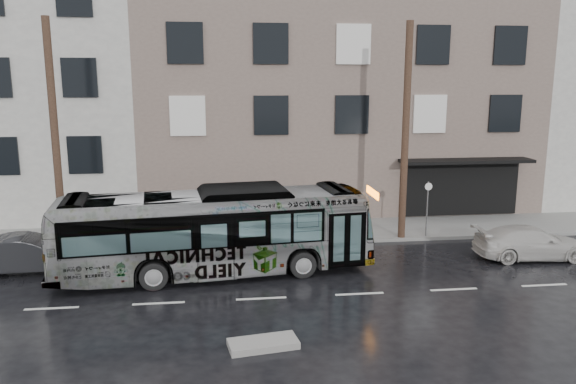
{
  "coord_description": "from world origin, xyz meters",
  "views": [
    {
      "loc": [
        -1.2,
        -19.27,
        6.87
      ],
      "look_at": [
        1.47,
        2.5,
        2.42
      ],
      "focal_mm": 35.0,
      "sensor_mm": 36.0,
      "label": 1
    }
  ],
  "objects_px": {
    "white_sedan": "(531,242)",
    "dark_sedan": "(28,254)",
    "utility_pole_front": "(405,133)",
    "utility_pole_rear": "(55,137)",
    "sign_post": "(427,209)",
    "bus": "(214,232)"
  },
  "relations": [
    {
      "from": "sign_post",
      "to": "dark_sedan",
      "type": "distance_m",
      "value": 15.92
    },
    {
      "from": "white_sedan",
      "to": "dark_sedan",
      "type": "height_order",
      "value": "dark_sedan"
    },
    {
      "from": "bus",
      "to": "dark_sedan",
      "type": "relative_size",
      "value": 2.73
    },
    {
      "from": "utility_pole_front",
      "to": "utility_pole_rear",
      "type": "xyz_separation_m",
      "value": [
        -14.0,
        0.0,
        0.0
      ]
    },
    {
      "from": "utility_pole_rear",
      "to": "bus",
      "type": "distance_m",
      "value": 7.54
    },
    {
      "from": "utility_pole_front",
      "to": "bus",
      "type": "relative_size",
      "value": 0.81
    },
    {
      "from": "bus",
      "to": "white_sedan",
      "type": "height_order",
      "value": "bus"
    },
    {
      "from": "dark_sedan",
      "to": "utility_pole_rear",
      "type": "bearing_deg",
      "value": -19.94
    },
    {
      "from": "utility_pole_rear",
      "to": "dark_sedan",
      "type": "relative_size",
      "value": 2.21
    },
    {
      "from": "utility_pole_rear",
      "to": "dark_sedan",
      "type": "bearing_deg",
      "value": -106.3
    },
    {
      "from": "sign_post",
      "to": "bus",
      "type": "bearing_deg",
      "value": -160.19
    },
    {
      "from": "bus",
      "to": "white_sedan",
      "type": "bearing_deg",
      "value": -94.97
    },
    {
      "from": "bus",
      "to": "dark_sedan",
      "type": "distance_m",
      "value": 6.83
    },
    {
      "from": "utility_pole_front",
      "to": "white_sedan",
      "type": "height_order",
      "value": "utility_pole_front"
    },
    {
      "from": "utility_pole_rear",
      "to": "white_sedan",
      "type": "distance_m",
      "value": 18.87
    },
    {
      "from": "bus",
      "to": "dark_sedan",
      "type": "height_order",
      "value": "bus"
    },
    {
      "from": "utility_pole_rear",
      "to": "dark_sedan",
      "type": "xyz_separation_m",
      "value": [
        -0.65,
        -2.21,
        -3.98
      ]
    },
    {
      "from": "white_sedan",
      "to": "dark_sedan",
      "type": "xyz_separation_m",
      "value": [
        -18.84,
        0.76,
        0.04
      ]
    },
    {
      "from": "utility_pole_rear",
      "to": "sign_post",
      "type": "height_order",
      "value": "utility_pole_rear"
    },
    {
      "from": "sign_post",
      "to": "white_sedan",
      "type": "xyz_separation_m",
      "value": [
        3.09,
        -2.98,
        -0.72
      ]
    },
    {
      "from": "utility_pole_front",
      "to": "white_sedan",
      "type": "bearing_deg",
      "value": -35.36
    },
    {
      "from": "sign_post",
      "to": "dark_sedan",
      "type": "height_order",
      "value": "sign_post"
    }
  ]
}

